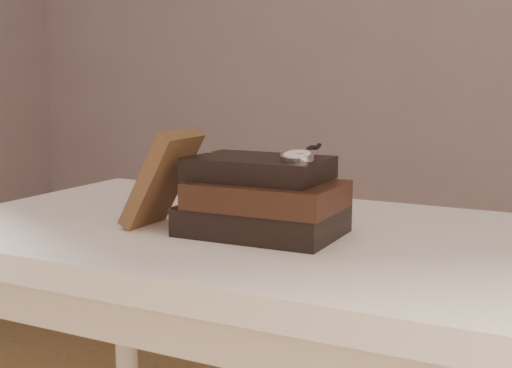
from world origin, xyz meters
The scene contains 5 objects.
table centered at (0.00, 0.35, 0.66)m, with size 1.00×0.60×0.75m.
book_stack centered at (0.04, 0.31, 0.80)m, with size 0.24×0.16×0.11m.
journal centered at (-0.12, 0.28, 0.83)m, with size 0.02×0.10×0.16m, color #3F2918.
pocket_watch centered at (0.10, 0.31, 0.87)m, with size 0.05×0.15×0.02m.
eyeglasses centered at (-0.04, 0.39, 0.82)m, with size 0.10×0.11×0.05m.
Camera 1 is at (0.50, -0.60, 0.99)m, focal length 49.32 mm.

